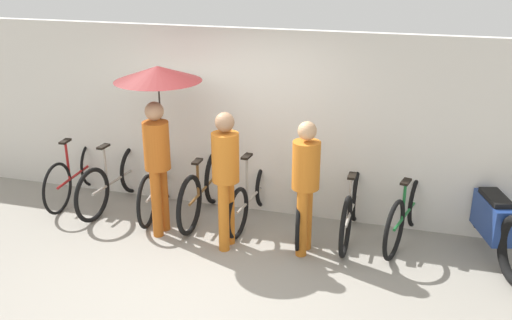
{
  "coord_description": "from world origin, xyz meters",
  "views": [
    {
      "loc": [
        2.31,
        -5.08,
        3.43
      ],
      "look_at": [
        0.49,
        1.15,
        1.0
      ],
      "focal_mm": 40.0,
      "sensor_mm": 36.0,
      "label": 1
    }
  ],
  "objects_px": {
    "pedestrian_leading": "(158,103)",
    "pedestrian_trailing": "(306,178)",
    "motorcycle": "(492,220)",
    "parked_bicycle_6": "(352,208)",
    "parked_bicycle_3": "(203,189)",
    "pedestrian_center": "(226,171)",
    "parked_bicycle_0": "(76,173)",
    "parked_bicycle_4": "(252,196)",
    "parked_bicycle_2": "(158,186)",
    "parked_bicycle_7": "(406,213)",
    "parked_bicycle_1": "(115,180)",
    "parked_bicycle_5": "(300,202)"
  },
  "relations": [
    {
      "from": "pedestrian_center",
      "to": "parked_bicycle_2",
      "type": "bearing_deg",
      "value": 153.11
    },
    {
      "from": "parked_bicycle_5",
      "to": "pedestrian_trailing",
      "type": "distance_m",
      "value": 0.86
    },
    {
      "from": "parked_bicycle_4",
      "to": "parked_bicycle_6",
      "type": "bearing_deg",
      "value": -88.98
    },
    {
      "from": "parked_bicycle_5",
      "to": "pedestrian_leading",
      "type": "xyz_separation_m",
      "value": [
        -1.66,
        -0.54,
        1.32
      ]
    },
    {
      "from": "parked_bicycle_3",
      "to": "parked_bicycle_5",
      "type": "relative_size",
      "value": 1.01
    },
    {
      "from": "pedestrian_center",
      "to": "parked_bicycle_1",
      "type": "bearing_deg",
      "value": 162.31
    },
    {
      "from": "parked_bicycle_4",
      "to": "pedestrian_leading",
      "type": "distance_m",
      "value": 1.76
    },
    {
      "from": "parked_bicycle_6",
      "to": "motorcycle",
      "type": "bearing_deg",
      "value": -88.04
    },
    {
      "from": "pedestrian_trailing",
      "to": "parked_bicycle_1",
      "type": "bearing_deg",
      "value": 175.53
    },
    {
      "from": "parked_bicycle_2",
      "to": "parked_bicycle_4",
      "type": "bearing_deg",
      "value": -94.96
    },
    {
      "from": "parked_bicycle_7",
      "to": "motorcycle",
      "type": "relative_size",
      "value": 0.84
    },
    {
      "from": "parked_bicycle_5",
      "to": "motorcycle",
      "type": "bearing_deg",
      "value": -99.76
    },
    {
      "from": "parked_bicycle_4",
      "to": "parked_bicycle_2",
      "type": "bearing_deg",
      "value": 97.43
    },
    {
      "from": "parked_bicycle_1",
      "to": "parked_bicycle_5",
      "type": "bearing_deg",
      "value": -84.68
    },
    {
      "from": "parked_bicycle_4",
      "to": "parked_bicycle_5",
      "type": "xyz_separation_m",
      "value": [
        0.66,
        -0.03,
        0.01
      ]
    },
    {
      "from": "parked_bicycle_0",
      "to": "pedestrian_trailing",
      "type": "height_order",
      "value": "pedestrian_trailing"
    },
    {
      "from": "parked_bicycle_3",
      "to": "pedestrian_center",
      "type": "height_order",
      "value": "pedestrian_center"
    },
    {
      "from": "parked_bicycle_1",
      "to": "parked_bicycle_6",
      "type": "height_order",
      "value": "parked_bicycle_6"
    },
    {
      "from": "parked_bicycle_6",
      "to": "motorcycle",
      "type": "height_order",
      "value": "parked_bicycle_6"
    },
    {
      "from": "pedestrian_leading",
      "to": "pedestrian_trailing",
      "type": "relative_size",
      "value": 1.3
    },
    {
      "from": "pedestrian_center",
      "to": "parked_bicycle_7",
      "type": "bearing_deg",
      "value": 22.79
    },
    {
      "from": "parked_bicycle_6",
      "to": "parked_bicycle_7",
      "type": "distance_m",
      "value": 0.66
    },
    {
      "from": "parked_bicycle_2",
      "to": "parked_bicycle_5",
      "type": "relative_size",
      "value": 0.94
    },
    {
      "from": "pedestrian_leading",
      "to": "motorcycle",
      "type": "height_order",
      "value": "pedestrian_leading"
    },
    {
      "from": "parked_bicycle_4",
      "to": "parked_bicycle_6",
      "type": "relative_size",
      "value": 0.96
    },
    {
      "from": "parked_bicycle_1",
      "to": "pedestrian_center",
      "type": "xyz_separation_m",
      "value": [
        1.89,
        -0.69,
        0.61
      ]
    },
    {
      "from": "parked_bicycle_0",
      "to": "parked_bicycle_4",
      "type": "bearing_deg",
      "value": -94.01
    },
    {
      "from": "parked_bicycle_4",
      "to": "parked_bicycle_0",
      "type": "bearing_deg",
      "value": 94.19
    },
    {
      "from": "parked_bicycle_6",
      "to": "pedestrian_leading",
      "type": "distance_m",
      "value": 2.71
    },
    {
      "from": "parked_bicycle_4",
      "to": "pedestrian_leading",
      "type": "relative_size",
      "value": 0.79
    },
    {
      "from": "parked_bicycle_1",
      "to": "parked_bicycle_7",
      "type": "relative_size",
      "value": 1.05
    },
    {
      "from": "parked_bicycle_6",
      "to": "pedestrian_trailing",
      "type": "xyz_separation_m",
      "value": [
        -0.49,
        -0.57,
        0.57
      ]
    },
    {
      "from": "pedestrian_trailing",
      "to": "motorcycle",
      "type": "xyz_separation_m",
      "value": [
        2.12,
        0.61,
        -0.53
      ]
    },
    {
      "from": "parked_bicycle_0",
      "to": "parked_bicycle_4",
      "type": "relative_size",
      "value": 1.03
    },
    {
      "from": "pedestrian_center",
      "to": "pedestrian_trailing",
      "type": "height_order",
      "value": "pedestrian_center"
    },
    {
      "from": "pedestrian_center",
      "to": "pedestrian_trailing",
      "type": "distance_m",
      "value": 0.93
    },
    {
      "from": "parked_bicycle_3",
      "to": "pedestrian_trailing",
      "type": "distance_m",
      "value": 1.69
    },
    {
      "from": "parked_bicycle_2",
      "to": "parked_bicycle_4",
      "type": "xyz_separation_m",
      "value": [
        1.32,
        0.08,
        -0.02
      ]
    },
    {
      "from": "parked_bicycle_2",
      "to": "motorcycle",
      "type": "distance_m",
      "value": 4.28
    },
    {
      "from": "parked_bicycle_3",
      "to": "motorcycle",
      "type": "bearing_deg",
      "value": -90.36
    },
    {
      "from": "parked_bicycle_1",
      "to": "pedestrian_center",
      "type": "height_order",
      "value": "pedestrian_center"
    },
    {
      "from": "parked_bicycle_1",
      "to": "motorcycle",
      "type": "height_order",
      "value": "parked_bicycle_1"
    },
    {
      "from": "parked_bicycle_0",
      "to": "parked_bicycle_4",
      "type": "distance_m",
      "value": 2.64
    },
    {
      "from": "parked_bicycle_1",
      "to": "parked_bicycle_7",
      "type": "distance_m",
      "value": 3.96
    },
    {
      "from": "parked_bicycle_5",
      "to": "pedestrian_trailing",
      "type": "xyz_separation_m",
      "value": [
        0.18,
        -0.6,
        0.59
      ]
    },
    {
      "from": "parked_bicycle_1",
      "to": "pedestrian_trailing",
      "type": "height_order",
      "value": "pedestrian_trailing"
    },
    {
      "from": "parked_bicycle_0",
      "to": "pedestrian_center",
      "type": "xyz_separation_m",
      "value": [
        2.55,
        -0.76,
        0.61
      ]
    },
    {
      "from": "parked_bicycle_5",
      "to": "parked_bicycle_7",
      "type": "xyz_separation_m",
      "value": [
        1.32,
        0.03,
        0.02
      ]
    },
    {
      "from": "parked_bicycle_0",
      "to": "parked_bicycle_7",
      "type": "bearing_deg",
      "value": -94.16
    },
    {
      "from": "parked_bicycle_5",
      "to": "motorcycle",
      "type": "relative_size",
      "value": 0.88
    }
  ]
}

